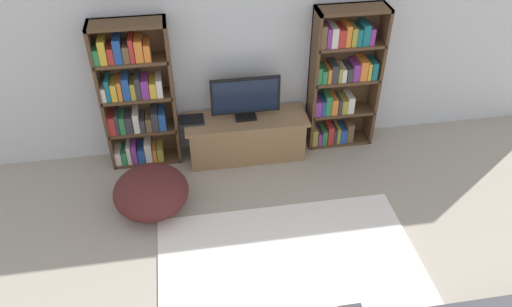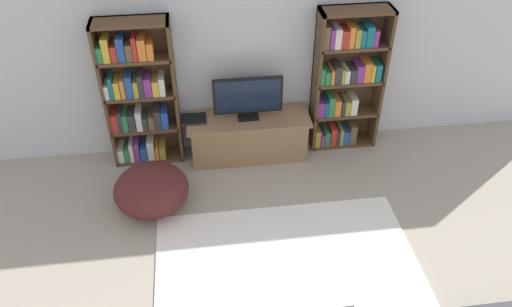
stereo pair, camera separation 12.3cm
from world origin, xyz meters
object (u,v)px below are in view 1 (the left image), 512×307
Objects in this scene: bookshelf_left at (136,98)px; bookshelf_right at (342,80)px; television at (245,97)px; laptop at (191,120)px; tv_stand at (246,137)px; beanbag_ottoman at (151,192)px.

bookshelf_left is 2.38m from bookshelf_right.
bookshelf_left is 1.23m from television.
television is 2.74× the size of laptop.
bookshelf_left is at bearing -179.98° from bookshelf_right.
television is (1.22, -0.12, -0.04)m from bookshelf_left.
tv_stand is at bearing -90.00° from television.
bookshelf_right reaches higher than television.
beanbag_ottoman is at bearing -145.32° from television.
beanbag_ottoman is at bearing -83.99° from bookshelf_left.
bookshelf_right is 1.82m from laptop.
bookshelf_right is 1.22× the size of tv_stand.
bookshelf_left is 1.36m from tv_stand.
tv_stand is 0.54m from television.
bookshelf_left reaches higher than laptop.
bookshelf_left reaches higher than beanbag_ottoman.
laptop is at bearing 176.43° from television.
laptop is (0.59, -0.08, -0.31)m from bookshelf_left.
bookshelf_right is at bearing 21.52° from beanbag_ottoman.
bookshelf_right reaches higher than tv_stand.
bookshelf_left is 1.22× the size of tv_stand.
bookshelf_left is 2.21× the size of television.
tv_stand is at bearing -173.58° from bookshelf_right.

